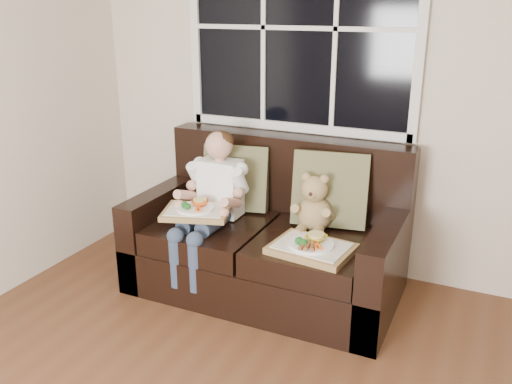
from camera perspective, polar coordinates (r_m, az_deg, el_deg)
The scene contains 9 objects.
room_walls at distance 1.15m, azimuth -5.41°, elevation 8.58°, with size 4.52×5.02×2.71m.
window_back at distance 3.69m, azimuth 4.59°, elevation 16.84°, with size 1.62×0.04×1.37m.
loveseat at distance 3.59m, azimuth 1.41°, elevation -5.35°, with size 1.70×0.92×0.96m.
pillow_left at distance 3.71m, azimuth -2.08°, elevation 1.51°, with size 0.48×0.29×0.46m.
pillow_right at distance 3.47m, azimuth 7.84°, elevation 0.31°, with size 0.50×0.29×0.49m.
child at distance 3.50m, azimuth -4.55°, elevation -0.01°, with size 0.40×0.60×0.90m.
teddy_bear at distance 3.39m, azimuth 6.12°, elevation -1.59°, with size 0.23×0.29×0.39m.
tray_left at distance 3.42m, azimuth -6.30°, elevation -1.93°, with size 0.48×0.42×0.09m.
tray_right at distance 3.14m, azimuth 5.89°, elevation -5.79°, with size 0.49×0.40×0.10m.
Camera 1 is at (0.57, -0.98, 1.81)m, focal length 38.00 mm.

